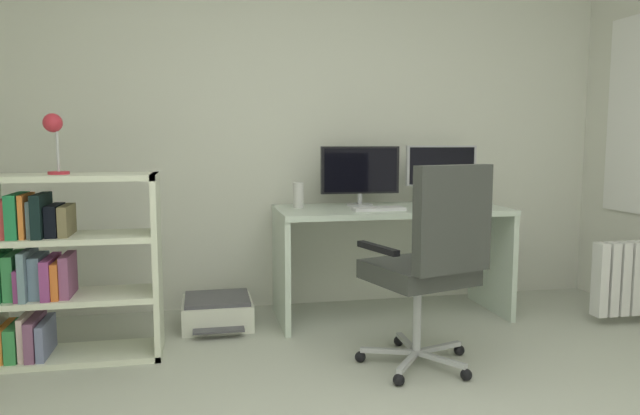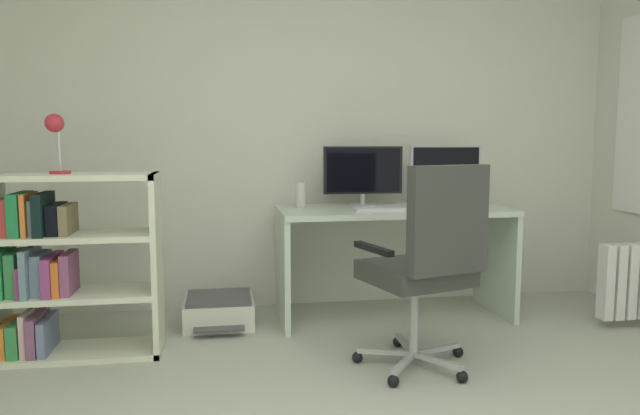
% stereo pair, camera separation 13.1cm
% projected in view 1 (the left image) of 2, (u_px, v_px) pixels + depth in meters
% --- Properties ---
extents(wall_back, '(4.55, 0.10, 2.77)m').
position_uv_depth(wall_back, '(300.00, 114.00, 4.27)').
color(wall_back, silver).
rests_on(wall_back, ground).
extents(desk, '(1.53, 0.68, 0.75)m').
position_uv_depth(desk, '(390.00, 236.00, 4.01)').
color(desk, silver).
rests_on(desk, ground).
extents(monitor_main, '(0.55, 0.18, 0.41)m').
position_uv_depth(monitor_main, '(360.00, 172.00, 4.07)').
color(monitor_main, '#B2B5B7').
rests_on(monitor_main, desk).
extents(monitor_secondary, '(0.50, 0.18, 0.41)m').
position_uv_depth(monitor_secondary, '(441.00, 169.00, 4.19)').
color(monitor_secondary, '#B2B5B7').
rests_on(monitor_secondary, desk).
extents(keyboard, '(0.34, 0.14, 0.02)m').
position_uv_depth(keyboard, '(378.00, 209.00, 3.82)').
color(keyboard, silver).
rests_on(keyboard, desk).
extents(computer_mouse, '(0.07, 0.11, 0.03)m').
position_uv_depth(computer_mouse, '(420.00, 207.00, 3.88)').
color(computer_mouse, black).
rests_on(computer_mouse, desk).
extents(desktop_speaker, '(0.07, 0.07, 0.17)m').
position_uv_depth(desktop_speaker, '(298.00, 195.00, 3.96)').
color(desktop_speaker, silver).
rests_on(desktop_speaker, desk).
extents(office_chair, '(0.63, 0.68, 1.08)m').
position_uv_depth(office_chair, '(430.00, 258.00, 3.02)').
color(office_chair, '#B7BABC').
rests_on(office_chair, ground).
extents(bookshelf, '(0.88, 0.35, 1.02)m').
position_uv_depth(bookshelf, '(56.00, 269.00, 3.21)').
color(bookshelf, silver).
rests_on(bookshelf, ground).
extents(desk_lamp, '(0.12, 0.11, 0.32)m').
position_uv_depth(desk_lamp, '(54.00, 132.00, 3.13)').
color(desk_lamp, red).
rests_on(desk_lamp, bookshelf).
extents(printer, '(0.44, 0.51, 0.19)m').
position_uv_depth(printer, '(217.00, 312.00, 3.84)').
color(printer, white).
rests_on(printer, ground).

